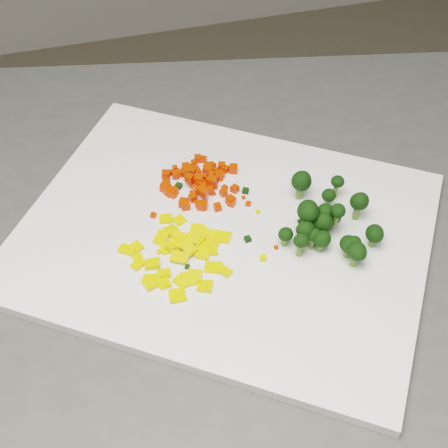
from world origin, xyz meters
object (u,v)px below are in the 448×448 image
object	(u,v)px
carrot_pile	(200,179)
broccoli_pile	(325,214)
cutting_board	(224,233)
counter_block	(250,391)
pepper_pile	(178,249)

from	to	relation	value
carrot_pile	broccoli_pile	size ratio (longest dim) A/B	0.83
cutting_board	broccoli_pile	size ratio (longest dim) A/B	3.75
carrot_pile	broccoli_pile	xyz separation A→B (m)	(0.13, -0.11, 0.02)
counter_block	carrot_pile	world-z (taller)	carrot_pile
cutting_board	broccoli_pile	distance (m)	0.13
pepper_pile	broccoli_pile	xyz separation A→B (m)	(0.18, -0.01, 0.02)
carrot_pile	broccoli_pile	distance (m)	0.17
counter_block	pepper_pile	distance (m)	0.49
counter_block	broccoli_pile	world-z (taller)	broccoli_pile
counter_block	cutting_board	world-z (taller)	cutting_board
counter_block	pepper_pile	world-z (taller)	pepper_pile
cutting_board	pepper_pile	distance (m)	0.07
cutting_board	pepper_pile	bearing A→B (deg)	-159.97
cutting_board	counter_block	bearing A→B (deg)	15.90
carrot_pile	pepper_pile	world-z (taller)	carrot_pile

